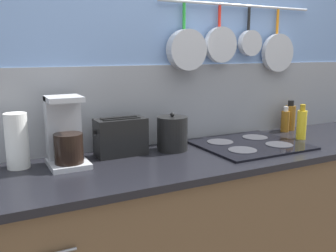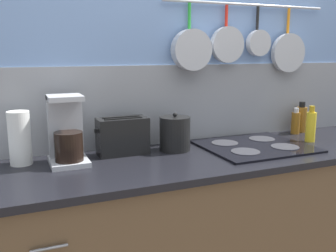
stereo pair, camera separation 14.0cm
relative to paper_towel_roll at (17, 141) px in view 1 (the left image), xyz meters
The scene contains 11 objects.
wall_back 0.92m from the paper_towel_roll, ahead, with size 7.20×0.15×2.60m.
cabinet_base 1.08m from the paper_towel_roll, 13.40° to the right, with size 3.23×0.62×0.86m.
countertop 0.91m from the paper_towel_roll, 13.40° to the right, with size 3.27×0.65×0.03m.
paper_towel_roll is the anchor object (origin of this frame).
coffee_maker 0.22m from the paper_towel_roll, 14.27° to the right, with size 0.18×0.21×0.33m.
toaster 0.51m from the paper_towel_roll, ahead, with size 0.28×0.13×0.20m.
kettle 0.80m from the paper_towel_roll, ahead, with size 0.17×0.17×0.21m.
cooktop 1.26m from the paper_towel_roll, ahead, with size 0.59×0.53×0.01m.
bottle_vinegar 1.65m from the paper_towel_roll, ahead, with size 0.06×0.06×0.22m.
bottle_hot_sauce 1.71m from the paper_towel_roll, ahead, with size 0.06×0.06×0.17m.
bottle_sesame_oil 1.79m from the paper_towel_roll, ahead, with size 0.07×0.07×0.21m.
Camera 1 is at (-1.02, -1.62, 1.44)m, focal length 40.00 mm.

